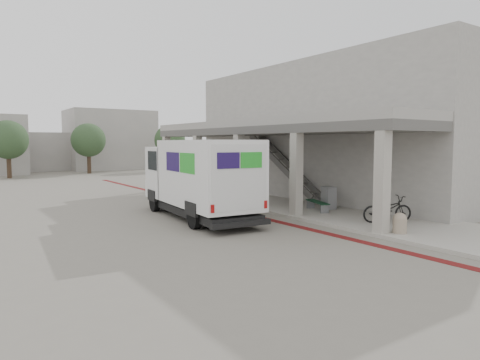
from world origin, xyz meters
TOP-DOWN VIEW (x-y plane):
  - ground at (0.00, 0.00)m, footprint 120.00×120.00m
  - bike_lane_stripe at (1.00, 2.00)m, footprint 0.35×40.00m
  - sidewalk at (4.00, 0.00)m, footprint 4.40×28.00m
  - transit_building at (6.83, 4.50)m, footprint 7.60×17.00m
  - distant_backdrop at (-2.84, 35.89)m, footprint 28.00×10.00m
  - tree_left at (-5.00, 28.00)m, footprint 3.20×3.20m
  - tree_mid at (2.00, 30.00)m, footprint 3.20×3.20m
  - tree_right at (10.00, 29.00)m, footprint 3.20×3.20m
  - fedex_truck at (-1.05, 2.66)m, footprint 2.81×7.30m
  - bench at (3.56, 0.80)m, footprint 0.90×1.67m
  - bollard_near at (2.55, -3.86)m, footprint 0.43×0.43m
  - bollard_far at (4.25, 2.83)m, footprint 0.42×0.42m
  - utility_cabinet at (4.30, 0.89)m, footprint 0.55×0.66m
  - bicycle_black at (3.74, -2.50)m, footprint 1.93×1.34m

SIDE VIEW (x-z plane):
  - ground at x=0.00m, z-range 0.00..0.00m
  - bike_lane_stripe at x=1.00m, z-range 0.00..0.01m
  - sidewalk at x=4.00m, z-range 0.00..0.12m
  - bench at x=3.56m, z-range 0.20..0.59m
  - bollard_far at x=4.25m, z-range 0.12..0.75m
  - bollard_near at x=2.55m, z-range 0.12..0.77m
  - utility_cabinet at x=4.30m, z-range 0.12..1.08m
  - bicycle_black at x=3.74m, z-range 0.12..1.08m
  - fedex_truck at x=-1.05m, z-range 0.10..3.14m
  - distant_backdrop at x=-2.84m, z-range -0.55..5.95m
  - tree_left at x=-5.00m, z-range 0.78..5.58m
  - tree_mid at x=2.00m, z-range 0.78..5.58m
  - tree_right at x=10.00m, z-range 0.78..5.58m
  - transit_building at x=6.83m, z-range -0.10..6.90m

